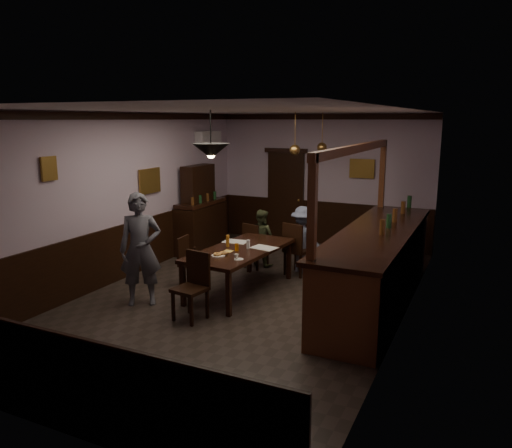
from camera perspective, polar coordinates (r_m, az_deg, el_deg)
The scene contains 31 objects.
room at distance 7.92m, azimuth -1.23°, elevation 1.94°, with size 5.01×8.01×3.01m.
dining_table at distance 8.36m, azimuth -1.83°, elevation -3.25°, with size 1.16×2.27×0.75m.
chair_far_left at distance 9.70m, azimuth -0.24°, elevation -2.28°, with size 0.48×0.48×0.90m.
chair_far_right at distance 9.28m, azimuth 4.57°, elevation -2.63°, with size 0.52×0.52×1.00m.
chair_near at distance 7.35m, azimuth -7.16°, elevation -6.66°, with size 0.49×0.49×0.99m.
chair_side at distance 8.75m, azimuth -7.72°, elevation -4.04°, with size 0.41×0.41×0.88m.
person_standing at distance 7.96m, azimuth -13.06°, elevation -2.84°, with size 0.65×0.42×1.78m, color #50505B.
person_seated_left at distance 9.91m, azimuth 0.61°, elevation -1.55°, with size 0.55×0.43×1.13m, color #454D2E.
person_seated_right at distance 9.50m, azimuth 5.37°, elevation -1.76°, with size 0.82×0.47×1.27m, color slate.
newspaper_left at distance 8.80m, azimuth -2.34°, elevation -2.02°, with size 0.42×0.30×0.01m, color silver.
newspaper_right at distance 8.38m, azimuth 0.94°, elevation -2.73°, with size 0.42×0.30×0.01m, color silver.
napkin at distance 8.18m, azimuth -3.20°, elevation -3.11°, with size 0.15×0.15×0.00m, color #DFB452.
saucer at distance 7.69m, azimuth -2.00°, elevation -4.06°, with size 0.15×0.15×0.01m, color white.
coffee_cup at distance 7.69m, azimuth -2.28°, elevation -3.73°, with size 0.08×0.08×0.07m, color white.
pastry_plate at distance 7.91m, azimuth -4.33°, elevation -3.62°, with size 0.22×0.22×0.01m, color white.
pastry_ring_a at distance 7.89m, azimuth -4.45°, elevation -3.46°, with size 0.13×0.13×0.04m, color #C68C47.
pastry_ring_b at distance 7.95m, azimuth -3.71°, elevation -3.32°, with size 0.13×0.13×0.04m, color #C68C47.
soda_can at distance 8.19m, azimuth -2.21°, elevation -2.67°, with size 0.07×0.07×0.12m, color orange.
beer_glass at distance 8.46m, azimuth -3.25°, elevation -1.93°, with size 0.06×0.06×0.20m, color #BF721E.
water_glass at distance 8.32m, azimuth -0.90°, elevation -2.33°, with size 0.06×0.06×0.15m, color silver.
pepper_mill at distance 7.95m, azimuth -7.00°, elevation -3.12°, with size 0.04×0.04×0.14m, color black.
sideboard at distance 11.02m, azimuth -6.36°, elevation 0.80°, with size 0.51×1.43×1.90m.
bar_counter at distance 8.09m, azimuth 13.68°, elevation -4.53°, with size 1.03×4.44×2.49m.
door_back at distance 11.92m, azimuth 3.40°, elevation 3.11°, with size 0.90×0.06×2.10m, color black.
ac_unit at distance 11.50m, azimuth -5.47°, elevation 9.76°, with size 0.20×0.85×0.30m.
picture_left_small at distance 8.05m, azimuth -22.59°, elevation 5.87°, with size 0.04×0.28×0.36m.
picture_left_large at distance 9.86m, azimuth -12.05°, elevation 4.83°, with size 0.04×0.62×0.48m.
picture_back at distance 11.29m, azimuth 12.01°, elevation 6.21°, with size 0.55×0.04×0.42m.
pendant_iron at distance 7.41m, azimuth -5.17°, elevation 8.31°, with size 0.56×0.56×0.70m.
pendant_brass_mid at distance 9.52m, azimuth 4.45°, elevation 8.43°, with size 0.20×0.20×0.81m.
pendant_brass_far at distance 10.42m, azimuth 7.54°, elevation 8.66°, with size 0.20×0.20×0.81m.
Camera 1 is at (3.49, -6.98, 2.87)m, focal length 35.00 mm.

